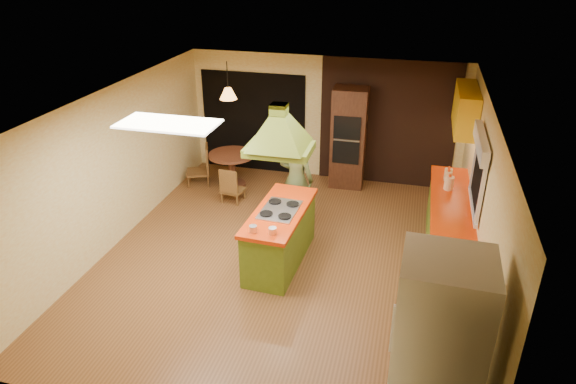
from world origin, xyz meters
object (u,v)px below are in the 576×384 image
(kitchen_island, at_px, (280,236))
(wall_oven, at_px, (349,138))
(canister_large, at_px, (449,183))
(refrigerator, at_px, (437,349))
(dining_table, at_px, (232,163))
(man, at_px, (296,179))

(kitchen_island, relative_size, wall_oven, 0.90)
(wall_oven, relative_size, canister_large, 9.23)
(refrigerator, bearing_deg, dining_table, 129.62)
(man, distance_m, dining_table, 2.02)
(kitchen_island, height_order, wall_oven, wall_oven)
(man, distance_m, refrigerator, 4.38)
(refrigerator, xyz_separation_m, canister_large, (0.19, 3.80, 0.03))
(man, xyz_separation_m, dining_table, (-1.60, 1.18, -0.36))
(kitchen_island, distance_m, wall_oven, 3.15)
(man, bearing_deg, wall_oven, -99.19)
(man, xyz_separation_m, wall_oven, (0.62, 1.82, 0.16))
(dining_table, bearing_deg, man, -36.25)
(wall_oven, bearing_deg, dining_table, -165.78)
(wall_oven, height_order, dining_table, wall_oven)
(kitchen_island, xyz_separation_m, wall_oven, (0.57, 3.05, 0.55))
(canister_large, bearing_deg, kitchen_island, -151.92)
(kitchen_island, height_order, dining_table, kitchen_island)
(kitchen_island, xyz_separation_m, dining_table, (-1.65, 2.41, 0.03))
(canister_large, bearing_deg, man, -178.67)
(man, height_order, canister_large, man)
(man, height_order, wall_oven, wall_oven)
(dining_table, xyz_separation_m, canister_large, (4.07, -1.12, 0.55))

